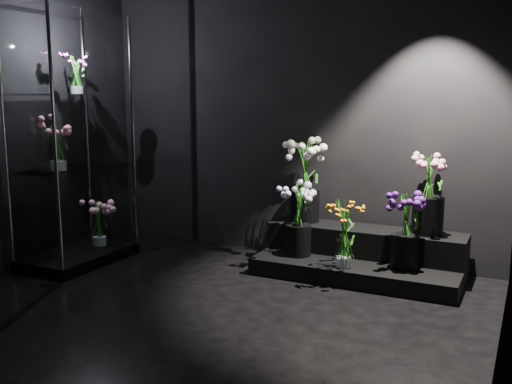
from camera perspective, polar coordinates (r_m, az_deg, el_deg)
The scene contains 13 objects.
floor at distance 4.06m, azimuth -7.80°, elevation -12.89°, with size 4.00×4.00×0.00m, color black.
wall_back at distance 5.52m, azimuth 3.64°, elevation 8.08°, with size 4.00×4.00×0.00m, color black.
wall_right at distance 3.10m, azimuth 24.09°, elevation 6.07°, with size 4.00×4.00×0.00m, color black.
display_riser at distance 5.11m, azimuth 10.45°, elevation -6.27°, with size 1.74×0.77×0.39m.
display_case at distance 5.46m, azimuth -17.86°, elevation 4.90°, with size 0.62×1.04×2.28m.
bouquet_orange_bells at distance 4.75m, azimuth 8.81°, elevation -4.08°, with size 0.34×0.34×0.56m.
bouquet_lilac at distance 5.02m, azimuth 4.30°, elevation -2.21°, with size 0.50×0.50×0.63m.
bouquet_purple at distance 4.80m, azimuth 14.75°, elevation -3.36°, with size 0.42×0.42×0.62m.
bouquet_cream_roses at distance 5.28m, azimuth 4.95°, elevation 1.47°, with size 0.50×0.50×0.73m.
bouquet_pink_roses at distance 4.99m, azimuth 16.91°, elevation 0.10°, with size 0.39×0.39×0.66m.
bouquet_case_pink at distance 5.34m, azimuth -19.26°, elevation 4.68°, with size 0.35×0.35×0.47m.
bouquet_case_magenta at distance 5.59m, azimuth -17.56°, elevation 11.19°, with size 0.22×0.22×0.35m.
bouquet_case_base_pink at distance 5.72m, azimuth -15.46°, elevation -2.85°, with size 0.38×0.38×0.45m.
Camera 1 is at (2.12, -3.09, 1.55)m, focal length 40.00 mm.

